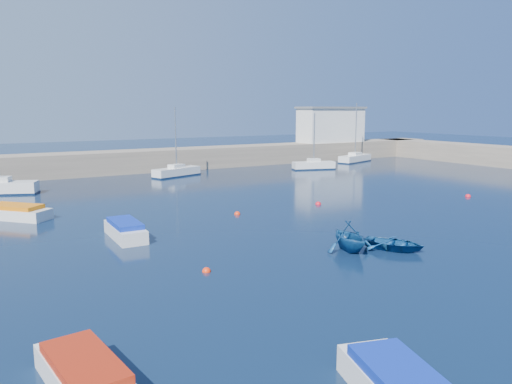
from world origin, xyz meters
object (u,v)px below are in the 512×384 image
motorboat_0 (85,376)px  motorboat_2 (15,212)px  sailboat_8 (355,158)px  sailboat_6 (177,172)px  harbor_office (331,125)px  sailboat_5 (0,187)px  dinghy_left (349,236)px  dinghy_center (394,244)px  motorboat_1 (125,230)px  sailboat_7 (314,165)px

motorboat_0 → motorboat_2: (0.64, 24.64, 0.02)m
sailboat_8 → motorboat_0: sailboat_8 is taller
sailboat_6 → motorboat_0: sailboat_6 is taller
harbor_office → sailboat_5: (-45.66, -9.62, -4.47)m
harbor_office → sailboat_5: size_ratio=1.20×
sailboat_5 → motorboat_0: (-0.58, -36.59, -0.17)m
motorboat_0 → dinghy_left: (15.24, 6.69, 0.34)m
harbor_office → dinghy_center: harbor_office is taller
sailboat_5 → sailboat_8: (46.02, 4.43, -0.07)m
motorboat_1 → dinghy_center: (11.79, -9.95, -0.16)m
sailboat_7 → dinghy_center: sailboat_7 is taller
motorboat_0 → motorboat_1: motorboat_1 is taller
motorboat_0 → motorboat_2: size_ratio=0.94×
sailboat_8 → dinghy_center: sailboat_8 is taller
dinghy_center → sailboat_5: bearing=91.4°
sailboat_5 → motorboat_2: bearing=-156.5°
sailboat_8 → sailboat_7: bearing=91.9°
sailboat_7 → sailboat_8: size_ratio=0.84×
sailboat_5 → sailboat_7: bearing=-66.2°
harbor_office → sailboat_7: (-10.19, -9.22, -4.55)m
sailboat_5 → sailboat_6: (18.09, 3.10, -0.08)m
motorboat_0 → dinghy_left: bearing=17.5°
motorboat_2 → sailboat_5: bearing=48.0°
sailboat_7 → motorboat_1: size_ratio=1.63×
sailboat_6 → sailboat_5: bearing=79.9°
motorboat_0 → sailboat_8: bearing=35.1°
harbor_office → sailboat_7: harbor_office is taller
harbor_office → sailboat_7: 14.47m
sailboat_8 → motorboat_1: bearing=102.9°
sailboat_7 → sailboat_8: bearing=-52.4°
sailboat_8 → dinghy_center: size_ratio=2.60×
sailboat_6 → sailboat_7: size_ratio=1.10×
harbor_office → motorboat_2: (-45.60, -21.56, -4.62)m
sailboat_8 → motorboat_0: size_ratio=1.85×
dinghy_center → sailboat_6: bearing=60.8°
sailboat_5 → sailboat_6: bearing=-57.1°
motorboat_0 → sailboat_6: bearing=58.6°
sailboat_5 → sailboat_8: size_ratio=0.99×
dinghy_center → motorboat_0: bearing=170.6°
sailboat_5 → dinghy_center: sailboat_5 is taller
harbor_office → motorboat_2: size_ratio=2.07×
sailboat_8 → motorboat_1: sailboat_8 is taller
harbor_office → dinghy_left: size_ratio=3.27×
motorboat_2 → dinghy_center: 25.41m
sailboat_6 → sailboat_7: sailboat_6 is taller
dinghy_center → motorboat_2: bearing=104.3°
sailboat_6 → motorboat_0: size_ratio=1.71×
motorboat_1 → motorboat_2: bearing=120.5°
sailboat_6 → dinghy_center: sailboat_6 is taller
motorboat_0 → dinghy_center: bearing=11.6°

